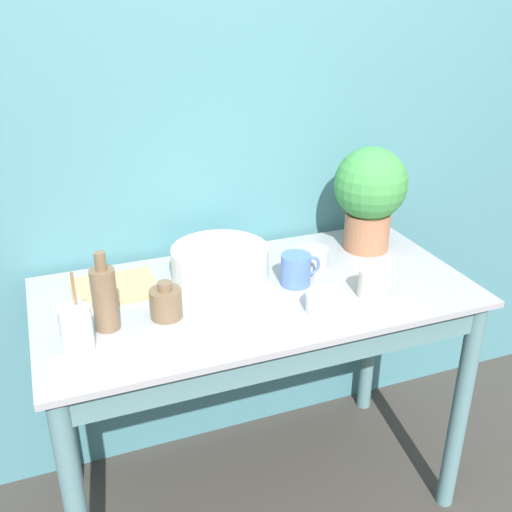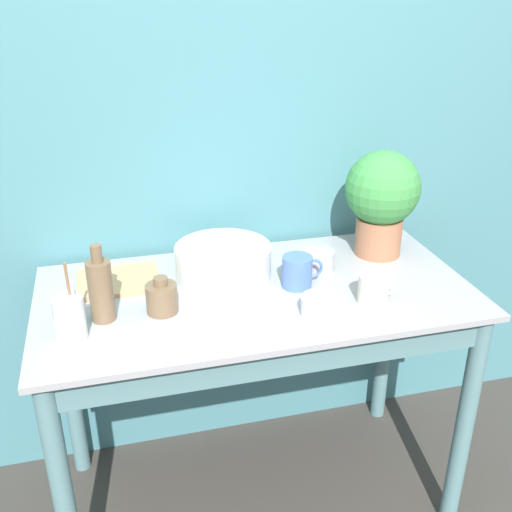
% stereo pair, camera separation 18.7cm
% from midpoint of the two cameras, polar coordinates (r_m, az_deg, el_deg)
% --- Properties ---
extents(wall_back, '(6.00, 0.05, 2.40)m').
position_cam_midpoint_polar(wall_back, '(2.16, -0.21, 9.29)').
color(wall_back, teal).
rests_on(wall_back, ground_plane).
extents(counter_table, '(1.38, 0.70, 0.88)m').
position_cam_midpoint_polar(counter_table, '(1.99, 2.91, -7.98)').
color(counter_table, slate).
rests_on(counter_table, ground_plane).
extents(potted_plant, '(0.26, 0.26, 0.38)m').
position_cam_midpoint_polar(potted_plant, '(2.16, 14.37, 5.46)').
color(potted_plant, '#A36647').
rests_on(potted_plant, counter_table).
extents(bowl_wash_large, '(0.32, 0.32, 0.11)m').
position_cam_midpoint_polar(bowl_wash_large, '(1.98, -0.45, -0.61)').
color(bowl_wash_large, silver).
rests_on(bowl_wash_large, counter_table).
extents(bottle_tall, '(0.07, 0.07, 0.24)m').
position_cam_midpoint_polar(bottle_tall, '(1.75, -11.65, -3.20)').
color(bottle_tall, brown).
rests_on(bottle_tall, counter_table).
extents(bottle_short, '(0.09, 0.09, 0.11)m').
position_cam_midpoint_polar(bottle_short, '(1.79, -6.03, -4.03)').
color(bottle_short, brown).
rests_on(bottle_short, counter_table).
extents(mug_blue, '(0.14, 0.10, 0.10)m').
position_cam_midpoint_polar(mug_blue, '(1.93, 6.78, -1.55)').
color(mug_blue, '#4C70B7').
rests_on(mug_blue, counter_table).
extents(mug_cream, '(0.13, 0.09, 0.09)m').
position_cam_midpoint_polar(mug_cream, '(1.88, 14.00, -3.17)').
color(mug_cream, beige).
rests_on(mug_cream, counter_table).
extents(bowl_small_steel, '(0.12, 0.12, 0.07)m').
position_cam_midpoint_polar(bowl_small_steel, '(2.06, 8.41, -0.47)').
color(bowl_small_steel, '#A8A8B2').
rests_on(bowl_small_steel, counter_table).
extents(bowl_small_enamel_white, '(0.13, 0.13, 0.06)m').
position_cam_midpoint_polar(bowl_small_enamel_white, '(1.79, 9.30, -4.84)').
color(bowl_small_enamel_white, silver).
rests_on(bowl_small_enamel_white, counter_table).
extents(utensil_cup, '(0.09, 0.09, 0.23)m').
position_cam_midpoint_polar(utensil_cup, '(1.70, -14.34, -5.82)').
color(utensil_cup, silver).
rests_on(utensil_cup, counter_table).
extents(tray_board, '(0.26, 0.21, 0.02)m').
position_cam_midpoint_polar(tray_board, '(1.99, -10.38, -2.41)').
color(tray_board, tan).
rests_on(tray_board, counter_table).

